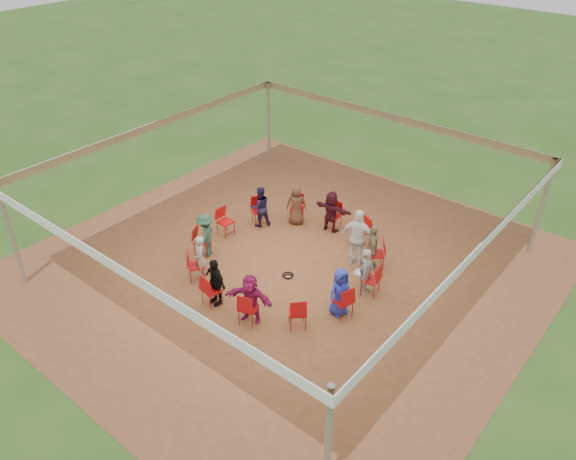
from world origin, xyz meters
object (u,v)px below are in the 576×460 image
Objects in this scene: chair_2 at (362,232)px; chair_10 at (249,308)px; chair_4 at (297,209)px; standing_person at (358,238)px; chair_12 at (343,301)px; person_seated_6 at (200,258)px; person_seated_1 at (372,247)px; person_seated_7 at (215,281)px; person_seated_5 at (206,235)px; chair_5 at (259,211)px; chair_11 at (297,312)px; person_seated_4 at (260,207)px; person_seated_2 at (331,211)px; chair_8 at (196,266)px; person_seated_0 at (367,271)px; laptop at (361,271)px; person_seated_9 at (340,292)px; chair_3 at (333,216)px; chair_1 at (376,254)px; chair_0 at (371,279)px; cable_coil at (288,276)px; chair_6 at (225,222)px; chair_7 at (202,241)px; person_seated_3 at (296,205)px; person_seated_8 at (250,298)px; chair_9 at (212,290)px.

chair_2 is 1.00× the size of chair_10.
standing_person is at bearing 133.05° from chair_4.
person_seated_6 is at bearing 123.63° from chair_12.
person_seated_1 is 4.41m from person_seated_7.
chair_5 is at bearing 155.02° from person_seated_5.
chair_11 is 4.80m from person_seated_4.
person_seated_1 is 4.68m from person_seated_6.
person_seated_2 reaches higher than chair_4.
person_seated_2 is (1.32, 4.32, 0.22)m from chair_8.
chair_4 is 1.00× the size of chair_11.
person_seated_0 is at bearing 149.60° from chair_2.
standing_person is at bearing 26.26° from laptop.
person_seated_9 is at bearing 96.75° from chair_5.
chair_2 is 1.09m from standing_person.
chair_3 is at bearing 166.15° from chair_4.
person_seated_6 is at bearing 96.75° from chair_1.
chair_1 is at bearing 68.69° from person_seated_7.
person_seated_0 and person_seated_9 have the same top height.
standing_person is (3.56, 2.37, 0.20)m from person_seated_5.
chair_0 is 0.68× the size of person_seated_6.
chair_2 is at bearing 96.92° from chair_8.
person_seated_6 is 4.25m from laptop.
person_seated_9 is (4.40, -1.92, 0.22)m from chair_5.
chair_8 reaches higher than cable_coil.
chair_4 is (-2.30, -0.17, 0.00)m from chair_2.
chair_3 reaches higher than cable_coil.
person_seated_5 is at bearing 97.18° from laptop.
person_seated_5 is (0.34, -1.11, 0.22)m from chair_6.
chair_7 is 4.41m from standing_person.
person_seated_7 is at bearing 19.60° from chair_8.
chair_11 is 0.68× the size of person_seated_4.
person_seated_3 is 1.13m from person_seated_4.
person_seated_0 reaches higher than chair_5.
chair_2 is 0.68× the size of person_seated_8.
chair_12 is at bearing -90.00° from person_seated_9.
chair_9 is 3.21m from person_seated_9.
chair_3 is 0.68× the size of person_seated_2.
chair_7 is (-0.93, -3.15, 0.00)m from chair_4.
chair_9 is 0.68× the size of person_seated_3.
person_seated_4 is at bearing 90.00° from chair_5.
person_seated_1 is at bearing 5.41° from laptop.
person_seated_0 is 1.29m from standing_person.
person_seated_4 reaches higher than chair_7.
person_seated_2 is 3.88m from person_seated_9.
chair_2 is 1.18m from person_seated_1.
chair_1 is 0.25m from person_seated_1.
cable_coil is (-1.46, 1.41, -0.43)m from chair_11.
chair_2 is 1.00× the size of chair_4.
chair_3 is 0.68× the size of person_seated_9.
chair_1 is at bearing 55.38° from chair_10.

